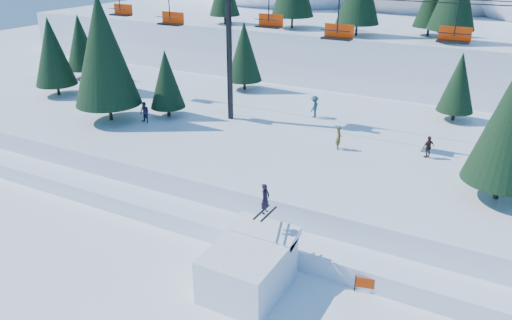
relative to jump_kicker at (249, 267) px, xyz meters
The scene contains 9 objects.
ground 3.10m from the jump_kicker, 115.77° to the right, with size 160.00×160.00×0.00m, color white.
mid_shelf 15.49m from the jump_kicker, 94.58° to the left, with size 70.00×22.00×2.50m, color white.
berm 5.62m from the jump_kicker, 102.80° to the left, with size 70.00×6.00×1.10m, color white.
jump_kicker is the anchor object (origin of this frame).
chairlift 17.48m from the jump_kicker, 92.62° to the left, with size 46.72×3.21×10.28m.
conifer_stand 15.97m from the jump_kicker, 94.31° to the left, with size 63.47×17.26×9.76m.
distant_skiers 16.74m from the jump_kicker, 95.47° to the left, with size 29.49×9.84×1.76m.
banner_near 6.52m from the jump_kicker, 23.43° to the left, with size 2.78×0.73×0.90m.
banner_far 9.47m from the jump_kicker, 27.04° to the left, with size 2.70×1.01×0.90m.
Camera 1 is at (10.91, -14.68, 15.36)m, focal length 35.00 mm.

